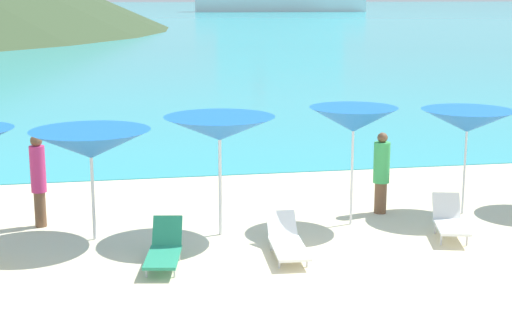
{
  "coord_description": "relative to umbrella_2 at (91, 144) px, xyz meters",
  "views": [
    {
      "loc": [
        -3.28,
        -11.13,
        4.47
      ],
      "look_at": [
        -0.47,
        3.86,
        1.2
      ],
      "focal_mm": 54.36,
      "sensor_mm": 36.0,
      "label": 1
    }
  ],
  "objects": [
    {
      "name": "beachgoer_1",
      "position": [
        5.83,
        0.72,
        -0.91
      ],
      "size": [
        0.34,
        0.34,
        1.7
      ],
      "rotation": [
        0.0,
        0.0,
        0.96
      ],
      "color": "brown",
      "rests_on": "ground_plane"
    },
    {
      "name": "umbrella_2",
      "position": [
        0.0,
        0.0,
        0.0
      ],
      "size": [
        2.25,
        2.25,
        2.07
      ],
      "color": "silver",
      "rests_on": "ground_plane"
    },
    {
      "name": "lounge_chair_6",
      "position": [
        6.55,
        -1.08,
        -1.48
      ],
      "size": [
        0.84,
        1.4,
        0.72
      ],
      "rotation": [
        0.0,
        0.0,
        -0.25
      ],
      "color": "white",
      "rests_on": "ground_plane"
    },
    {
      "name": "lounge_chair_1",
      "position": [
        3.32,
        -1.53,
        -1.56
      ],
      "size": [
        0.64,
        1.73,
        0.59
      ],
      "rotation": [
        0.0,
        0.0,
        -0.06
      ],
      "color": "white",
      "rests_on": "ground_plane"
    },
    {
      "name": "lounge_chair_5",
      "position": [
        1.18,
        -1.65,
        -1.52
      ],
      "size": [
        0.78,
        1.55,
        0.68
      ],
      "rotation": [
        0.0,
        0.0,
        -0.18
      ],
      "color": "#268C66",
      "rests_on": "ground_plane"
    },
    {
      "name": "ground_plane",
      "position": [
        3.69,
        7.02,
        -1.96
      ],
      "size": [
        50.0,
        100.0,
        0.3
      ],
      "primitive_type": "cube",
      "color": "beige"
    },
    {
      "name": "ocean_water",
      "position": [
        3.69,
        224.67,
        -1.8
      ],
      "size": [
        650.0,
        440.0,
        0.02
      ],
      "primitive_type": "cube",
      "color": "#2DADBC",
      "rests_on": "ground_plane"
    },
    {
      "name": "umbrella_5",
      "position": [
        7.5,
        0.36,
        0.14
      ],
      "size": [
        1.92,
        1.92,
        2.18
      ],
      "color": "silver",
      "rests_on": "ground_plane"
    },
    {
      "name": "umbrella_3",
      "position": [
        2.35,
        -0.14,
        0.24
      ],
      "size": [
        2.22,
        2.22,
        2.27
      ],
      "color": "silver",
      "rests_on": "ground_plane"
    },
    {
      "name": "umbrella_4",
      "position": [
        4.98,
        0.06,
        0.29
      ],
      "size": [
        1.85,
        1.85,
        2.34
      ],
      "color": "silver",
      "rests_on": "ground_plane"
    },
    {
      "name": "beachgoer_0",
      "position": [
        -1.05,
        1.03,
        -0.82
      ],
      "size": [
        0.3,
        0.3,
        1.83
      ],
      "rotation": [
        0.0,
        0.0,
        2.21
      ],
      "color": "brown",
      "rests_on": "ground_plane"
    }
  ]
}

